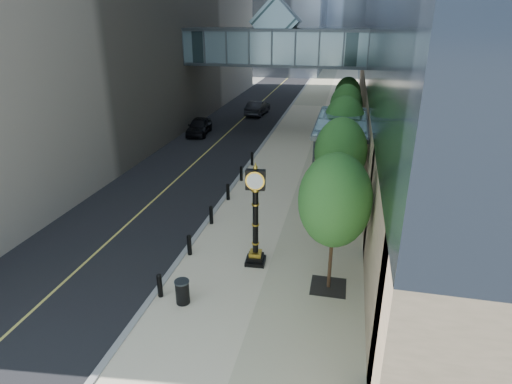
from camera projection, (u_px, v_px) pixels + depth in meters
ground at (220, 324)px, 15.12m from camera, size 320.00×320.00×0.00m
road at (259, 104)px, 52.60m from camera, size 8.00×180.00×0.02m
sidewalk at (325, 107)px, 51.02m from camera, size 8.00×180.00×0.06m
curb at (292, 105)px, 51.81m from camera, size 0.25×180.00×0.07m
skywalk at (276, 44)px, 38.03m from camera, size 17.00×4.20×5.80m
entrance_canopy at (342, 123)px, 25.47m from camera, size 3.00×8.00×4.38m
bollard_row at (220, 203)px, 23.58m from camera, size 0.20×16.20×0.90m
street_trees at (343, 128)px, 26.44m from camera, size 2.71×28.55×5.58m
street_clock at (255, 223)px, 18.01m from camera, size 0.90×0.90×4.51m
trash_bin at (183, 293)px, 15.99m from camera, size 0.67×0.67×0.90m
pedestrian at (354, 184)px, 24.82m from camera, size 0.81×0.64×1.94m
car_near at (199, 126)px, 38.92m from camera, size 2.22×4.54×1.49m
car_far at (258, 108)px, 46.58m from camera, size 2.02×4.74×1.52m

